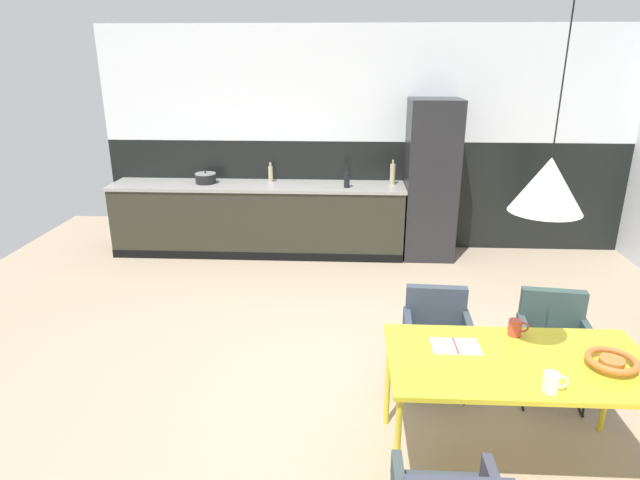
{
  "coord_description": "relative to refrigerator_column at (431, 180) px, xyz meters",
  "views": [
    {
      "loc": [
        -0.28,
        -3.37,
        2.41
      ],
      "look_at": [
        -0.5,
        0.87,
        0.94
      ],
      "focal_mm": 30.12,
      "sensor_mm": 36.0,
      "label": 1
    }
  ],
  "objects": [
    {
      "name": "armchair_near_window",
      "position": [
        0.5,
        -2.91,
        -0.47
      ],
      "size": [
        0.54,
        0.52,
        0.78
      ],
      "rotation": [
        0.0,
        0.0,
        3.02
      ],
      "color": "#353E44",
      "rests_on": "ground"
    },
    {
      "name": "bottle_oil_tall",
      "position": [
        -0.46,
        0.09,
        0.06
      ],
      "size": [
        0.07,
        0.07,
        0.31
      ],
      "color": "tan",
      "rests_on": "kitchen_counter"
    },
    {
      "name": "mug_tall_blue",
      "position": [
        0.05,
        -3.42,
        -0.17
      ],
      "size": [
        0.13,
        0.08,
        0.1
      ],
      "color": "#B23D33",
      "rests_on": "dining_table"
    },
    {
      "name": "mug_white_ceramic",
      "position": [
        0.06,
        -4.01,
        -0.17
      ],
      "size": [
        0.13,
        0.08,
        0.11
      ],
      "color": "white",
      "rests_on": "dining_table"
    },
    {
      "name": "armchair_by_stool",
      "position": [
        -0.33,
        -2.84,
        -0.48
      ],
      "size": [
        0.51,
        0.49,
        0.75
      ],
      "rotation": [
        0.0,
        0.0,
        3.09
      ],
      "color": "#353E44",
      "rests_on": "ground"
    },
    {
      "name": "refrigerator_column",
      "position": [
        0.0,
        0.0,
        0.0
      ],
      "size": [
        0.6,
        0.6,
        1.93
      ],
      "primitive_type": "cube",
      "color": "#232326",
      "rests_on": "ground"
    },
    {
      "name": "open_book",
      "position": [
        -0.35,
        -3.59,
        -0.22
      ],
      "size": [
        0.29,
        0.19,
        0.02
      ],
      "color": "white",
      "rests_on": "dining_table"
    },
    {
      "name": "bottle_spice_small",
      "position": [
        -1.02,
        -0.12,
        0.03
      ],
      "size": [
        0.07,
        0.07,
        0.26
      ],
      "color": "black",
      "rests_on": "kitchen_counter"
    },
    {
      "name": "kitchen_counter",
      "position": [
        -2.13,
        -0.0,
        -0.52
      ],
      "size": [
        3.65,
        0.63,
        0.89
      ],
      "color": "#2C2C21",
      "rests_on": "ground"
    },
    {
      "name": "ground_plane",
      "position": [
        -0.74,
        -3.1,
        -0.97
      ],
      "size": [
        9.14,
        9.14,
        0.0
      ],
      "primitive_type": "plane",
      "color": "tan"
    },
    {
      "name": "pendant_lamp_over_table_near",
      "position": [
        0.0,
        -3.75,
        0.82
      ],
      "size": [
        0.37,
        0.37,
        1.07
      ],
      "color": "black"
    },
    {
      "name": "dining_table",
      "position": [
        0.0,
        -3.71,
        -0.27
      ],
      "size": [
        1.52,
        0.8,
        0.74
      ],
      "color": "gold",
      "rests_on": "ground"
    },
    {
      "name": "fruit_bowl",
      "position": [
        0.48,
        -3.77,
        -0.18
      ],
      "size": [
        0.28,
        0.28,
        0.07
      ],
      "color": "#B2662D",
      "rests_on": "dining_table"
    },
    {
      "name": "cooking_pot",
      "position": [
        -2.78,
        0.02,
        -0.01
      ],
      "size": [
        0.26,
        0.26,
        0.15
      ],
      "color": "black",
      "rests_on": "kitchen_counter"
    },
    {
      "name": "back_wall_panel_upper",
      "position": [
        -0.74,
        0.36,
        1.11
      ],
      "size": [
        6.7,
        0.12,
        1.38
      ],
      "primitive_type": "cube",
      "color": "silver",
      "rests_on": "back_wall_splashback_dark"
    },
    {
      "name": "bottle_wine_green",
      "position": [
        -1.98,
        0.16,
        0.03
      ],
      "size": [
        0.06,
        0.06,
        0.24
      ],
      "color": "tan",
      "rests_on": "kitchen_counter"
    },
    {
      "name": "back_wall_splashback_dark",
      "position": [
        -0.74,
        0.36,
        -0.27
      ],
      "size": [
        6.7,
        0.12,
        1.38
      ],
      "primitive_type": "cube",
      "color": "black",
      "rests_on": "ground"
    }
  ]
}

